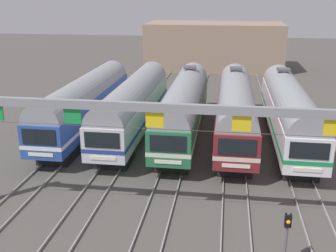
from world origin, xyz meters
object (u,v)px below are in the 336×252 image
object	(u,v)px
commuter_train_blue	(86,102)
yard_signal_mast	(287,229)
commuter_train_green	(184,105)
commuter_train_maroon	(235,107)
catenary_gantry	(155,127)
commuter_train_silver	(134,103)
commuter_train_white	(289,109)

from	to	relation	value
commuter_train_blue	yard_signal_mast	world-z (taller)	commuter_train_blue
commuter_train_green	commuter_train_maroon	world-z (taller)	same
commuter_train_green	catenary_gantry	xyz separation A→B (m)	(-0.00, -13.50, 2.57)
commuter_train_blue	yard_signal_mast	size ratio (longest dim) A/B	7.07
commuter_train_green	commuter_train_maroon	size ratio (longest dim) A/B	1.00
commuter_train_silver	catenary_gantry	world-z (taller)	catenary_gantry
commuter_train_blue	commuter_train_maroon	size ratio (longest dim) A/B	1.00
commuter_train_green	commuter_train_white	distance (m)	8.38
yard_signal_mast	catenary_gantry	bearing A→B (deg)	156.39
commuter_train_maroon	commuter_train_silver	bearing A→B (deg)	-179.97
commuter_train_green	commuter_train_white	world-z (taller)	same
yard_signal_mast	commuter_train_green	bearing A→B (deg)	111.14
commuter_train_blue	catenary_gantry	xyz separation A→B (m)	(8.38, -13.49, 2.57)
catenary_gantry	commuter_train_green	bearing A→B (deg)	90.00
commuter_train_blue	catenary_gantry	bearing A→B (deg)	-58.17
catenary_gantry	commuter_train_blue	bearing A→B (deg)	121.83
commuter_train_white	catenary_gantry	bearing A→B (deg)	-121.82
commuter_train_silver	catenary_gantry	xyz separation A→B (m)	(4.19, -13.49, 2.57)
commuter_train_green	commuter_train_maroon	bearing A→B (deg)	0.00
commuter_train_blue	commuter_train_silver	xyz separation A→B (m)	(4.19, 0.00, 0.00)
commuter_train_blue	commuter_train_white	distance (m)	16.75
commuter_train_blue	commuter_train_green	world-z (taller)	commuter_train_green
commuter_train_maroon	yard_signal_mast	bearing A→B (deg)	-82.66
catenary_gantry	commuter_train_maroon	bearing A→B (deg)	72.76
commuter_train_maroon	commuter_train_white	size ratio (longest dim) A/B	1.00
commuter_train_blue	commuter_train_white	world-z (taller)	commuter_train_white
commuter_train_green	catenary_gantry	bearing A→B (deg)	-90.00
commuter_train_blue	commuter_train_maroon	world-z (taller)	commuter_train_maroon
commuter_train_green	commuter_train_white	size ratio (longest dim) A/B	1.00
commuter_train_silver	commuter_train_white	bearing A→B (deg)	0.02
commuter_train_silver	catenary_gantry	size ratio (longest dim) A/B	0.82
commuter_train_maroon	commuter_train_blue	bearing A→B (deg)	-179.98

